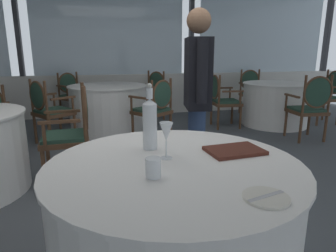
# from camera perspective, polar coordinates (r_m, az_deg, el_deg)

# --- Properties ---
(ground_plane) EXTENTS (14.01, 14.01, 0.00)m
(ground_plane) POSITION_cam_1_polar(r_m,az_deg,el_deg) (2.87, -5.52, -13.11)
(ground_plane) COLOR #4C5156
(window_wall_far) EXTENTS (10.78, 0.14, 2.86)m
(window_wall_far) POSITION_cam_1_polar(r_m,az_deg,el_deg) (6.31, -10.79, 12.28)
(window_wall_far) COLOR silver
(window_wall_far) RESTS_ON ground_plane
(foreground_table) EXTENTS (1.29, 1.29, 0.76)m
(foreground_table) POSITION_cam_1_polar(r_m,az_deg,el_deg) (1.68, 1.12, -19.32)
(foreground_table) COLOR white
(foreground_table) RESTS_ON ground_plane
(side_plate) EXTENTS (0.18, 0.18, 0.01)m
(side_plate) POSITION_cam_1_polar(r_m,az_deg,el_deg) (1.21, 18.25, -12.86)
(side_plate) COLOR silver
(side_plate) RESTS_ON foreground_table
(butter_knife) EXTENTS (0.17, 0.06, 0.00)m
(butter_knife) POSITION_cam_1_polar(r_m,az_deg,el_deg) (1.21, 18.27, -12.64)
(butter_knife) COLOR silver
(butter_knife) RESTS_ON foreground_table
(water_bottle) EXTENTS (0.08, 0.08, 0.37)m
(water_bottle) POSITION_cam_1_polar(r_m,az_deg,el_deg) (1.68, -3.50, 0.67)
(water_bottle) COLOR white
(water_bottle) RESTS_ON foreground_table
(wine_glass) EXTENTS (0.07, 0.07, 0.19)m
(wine_glass) POSITION_cam_1_polar(r_m,az_deg,el_deg) (1.52, -0.22, -1.32)
(wine_glass) COLOR white
(wine_glass) RESTS_ON foreground_table
(water_tumbler) EXTENTS (0.07, 0.07, 0.09)m
(water_tumbler) POSITION_cam_1_polar(r_m,az_deg,el_deg) (1.32, -2.85, -7.96)
(water_tumbler) COLOR white
(water_tumbler) RESTS_ON foreground_table
(menu_book) EXTENTS (0.32, 0.23, 0.02)m
(menu_book) POSITION_cam_1_polar(r_m,az_deg,el_deg) (1.69, 12.61, -4.60)
(menu_book) COLOR #512319
(menu_book) RESTS_ON foreground_table
(dining_chair_0_0) EXTENTS (0.49, 0.55, 0.99)m
(dining_chair_0_0) POSITION_cam_1_polar(r_m,az_deg,el_deg) (3.13, -17.60, -0.05)
(dining_chair_0_0) COLOR brown
(dining_chair_0_0) RESTS_ON ground_plane
(background_table_1) EXTENTS (1.19, 1.19, 0.76)m
(background_table_1) POSITION_cam_1_polar(r_m,az_deg,el_deg) (5.75, 19.82, 3.97)
(background_table_1) COLOR white
(background_table_1) RESTS_ON ground_plane
(dining_chair_1_0) EXTENTS (0.56, 0.50, 0.99)m
(dining_chair_1_0) POSITION_cam_1_polar(r_m,az_deg,el_deg) (4.86, 25.76, 3.92)
(dining_chair_1_0) COLOR brown
(dining_chair_1_0) RESTS_ON ground_plane
(dining_chair_1_1) EXTENTS (0.50, 0.56, 0.98)m
(dining_chair_1_1) POSITION_cam_1_polar(r_m,az_deg,el_deg) (6.28, 28.22, 5.73)
(dining_chair_1_1) COLOR brown
(dining_chair_1_1) RESTS_ON ground_plane
(dining_chair_1_2) EXTENTS (0.56, 0.50, 0.94)m
(dining_chair_1_2) POSITION_cam_1_polar(r_m,az_deg,el_deg) (6.63, 15.72, 6.91)
(dining_chair_1_2) COLOR brown
(dining_chair_1_2) RESTS_ON ground_plane
(dining_chair_1_3) EXTENTS (0.50, 0.56, 0.93)m
(dining_chair_1_3) POSITION_cam_1_polar(r_m,az_deg,el_deg) (5.31, 10.22, 5.53)
(dining_chair_1_3) COLOR brown
(dining_chair_1_3) RESTS_ON ground_plane
(background_table_2) EXTENTS (1.31, 1.31, 0.76)m
(background_table_2) POSITION_cam_1_polar(r_m,az_deg,el_deg) (5.14, -11.29, 3.42)
(background_table_2) COLOR white
(background_table_2) RESTS_ON ground_plane
(dining_chair_2_0) EXTENTS (0.66, 0.64, 0.93)m
(dining_chair_2_0) POSITION_cam_1_polar(r_m,az_deg,el_deg) (4.33, -2.37, 3.98)
(dining_chair_2_0) COLOR brown
(dining_chair_2_0) RESTS_ON ground_plane
(dining_chair_2_1) EXTENTS (0.64, 0.66, 0.94)m
(dining_chair_2_1) POSITION_cam_1_polar(r_m,az_deg,el_deg) (5.84, -3.03, 6.57)
(dining_chair_2_1) COLOR brown
(dining_chair_2_1) RESTS_ON ground_plane
(dining_chair_2_2) EXTENTS (0.66, 0.64, 0.93)m
(dining_chair_2_2) POSITION_cam_1_polar(r_m,az_deg,el_deg) (5.99, -17.88, 6.16)
(dining_chair_2_2) COLOR brown
(dining_chair_2_2) RESTS_ON ground_plane
(dining_chair_2_3) EXTENTS (0.64, 0.66, 0.94)m
(dining_chair_2_3) POSITION_cam_1_polar(r_m,az_deg,el_deg) (4.53, -22.07, 3.46)
(dining_chair_2_3) COLOR brown
(dining_chair_2_3) RESTS_ON ground_plane
(diner_person_1) EXTENTS (0.26, 0.52, 1.66)m
(diner_person_1) POSITION_cam_1_polar(r_m,az_deg,el_deg) (2.68, 5.62, 6.32)
(diner_person_1) COLOR #334770
(diner_person_1) RESTS_ON ground_plane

